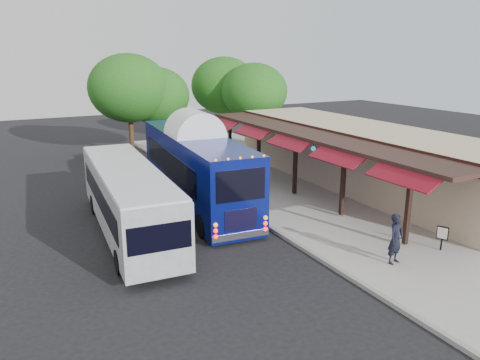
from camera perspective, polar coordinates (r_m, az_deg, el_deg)
ground at (r=21.01m, az=4.15°, el=-6.39°), size 90.00×90.00×0.00m
sidewalk at (r=26.78m, az=8.79°, el=-1.54°), size 10.00×40.00×0.15m
curb at (r=24.29m, az=-0.70°, el=-3.13°), size 0.20×40.00×0.16m
station_shelter at (r=28.44m, az=14.46°, el=2.82°), size 8.15×20.00×3.60m
coach_bus at (r=24.43m, az=-5.43°, el=1.87°), size 3.62×12.42×3.92m
city_bus at (r=20.96m, az=-13.50°, el=-2.05°), size 3.15×11.27×2.99m
ped_a at (r=18.29m, az=18.46°, el=-6.83°), size 0.79×0.62×1.91m
ped_b at (r=27.73m, az=-2.17°, el=1.26°), size 0.97×0.82×1.77m
ped_c at (r=27.32m, az=2.11°, el=0.97°), size 1.03×0.93×1.69m
ped_d at (r=29.19m, az=-3.73°, el=1.76°), size 1.17×1.02×1.57m
sign_board at (r=20.20m, az=23.44°, el=-6.07°), size 0.22×0.43×0.99m
tree_left at (r=37.87m, az=-10.17°, el=10.07°), size 5.22×5.22×6.69m
tree_mid at (r=41.63m, az=-1.92°, el=11.43°), size 5.81×5.81×7.43m
tree_right at (r=39.10m, az=1.75°, el=10.73°), size 5.44×5.44×6.97m
tree_far at (r=36.77m, az=-13.42°, el=10.84°), size 6.04×6.04×7.73m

